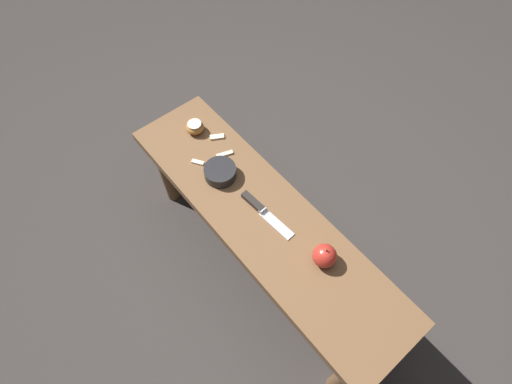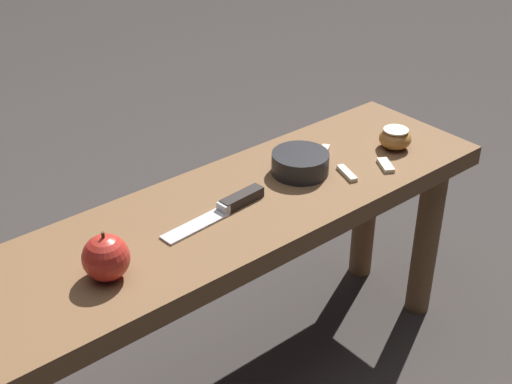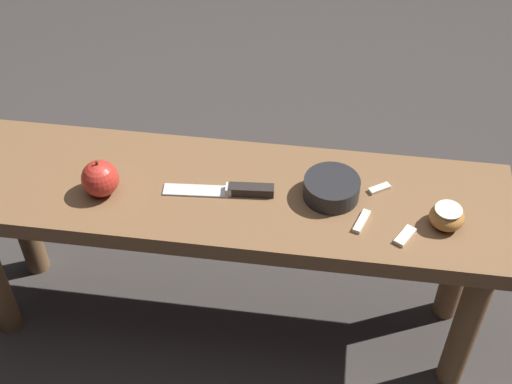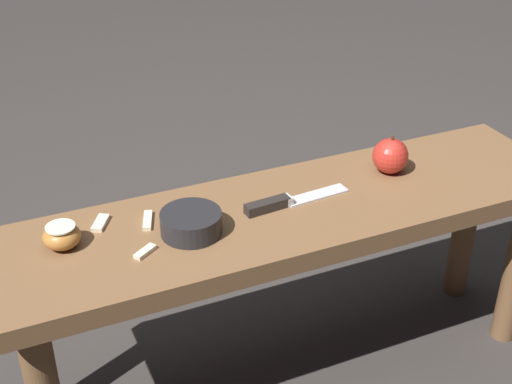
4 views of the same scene
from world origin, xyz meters
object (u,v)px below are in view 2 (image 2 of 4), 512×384
Objects in this scene: wooden_bench at (217,248)px; knife at (229,206)px; apple_whole at (106,258)px; bowl at (300,163)px; apple_cut at (395,138)px.

knife is (-0.02, 0.01, 0.09)m from wooden_bench.
knife is 0.27m from apple_whole.
apple_whole reaches higher than wooden_bench.
wooden_bench is 0.24m from bowl.
wooden_bench is 17.40× the size of apple_cut.
apple_cut is at bearing 167.47° from bowl.
bowl is (-0.19, -0.02, 0.01)m from knife.
apple_whole is 1.26× the size of apple_cut.
knife is at bearing 5.47° from bowl.
wooden_bench is at bearing -21.97° from knife.
knife is at bearing -172.71° from apple_whole.
knife is 3.35× the size of apple_cut.
apple_whole reaches higher than bowl.
apple_cut is at bearing -179.77° from apple_whole.
apple_cut reaches higher than wooden_bench.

